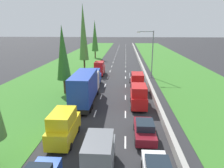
% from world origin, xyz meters
% --- Properties ---
extents(ground_plane, '(300.00, 300.00, 0.00)m').
position_xyz_m(ground_plane, '(0.00, 60.00, 0.00)').
color(ground_plane, '#28282B').
rests_on(ground_plane, ground).
extents(grass_verge_left, '(14.00, 140.00, 0.04)m').
position_xyz_m(grass_verge_left, '(-12.65, 60.00, 0.02)').
color(grass_verge_left, '#387528').
rests_on(grass_verge_left, ground).
extents(grass_verge_right, '(14.00, 140.00, 0.04)m').
position_xyz_m(grass_verge_right, '(14.35, 60.00, 0.02)').
color(grass_verge_right, '#387528').
rests_on(grass_verge_right, ground).
extents(median_barrier, '(0.44, 120.00, 0.85)m').
position_xyz_m(median_barrier, '(5.70, 60.00, 0.42)').
color(median_barrier, '#9E9B93').
rests_on(median_barrier, ground).
extents(lane_markings, '(3.64, 116.00, 0.01)m').
position_xyz_m(lane_markings, '(0.00, 60.00, 0.01)').
color(lane_markings, white).
rests_on(lane_markings, ground).
extents(maroon_sedan_right_lane, '(1.82, 4.50, 1.64)m').
position_xyz_m(maroon_sedan_right_lane, '(3.44, 15.85, 0.81)').
color(maroon_sedan_right_lane, maroon).
rests_on(maroon_sedan_right_lane, ground).
extents(red_van_right_lane, '(1.96, 4.90, 2.82)m').
position_xyz_m(red_van_right_lane, '(3.35, 23.52, 1.40)').
color(red_van_right_lane, red).
rests_on(red_van_right_lane, ground).
extents(yellow_van_left_lane, '(1.96, 4.90, 2.82)m').
position_xyz_m(yellow_van_left_lane, '(-3.61, 14.91, 1.40)').
color(yellow_van_left_lane, yellow).
rests_on(yellow_van_left_lane, ground).
extents(red_van_right_lane_fourth, '(1.96, 4.90, 2.82)m').
position_xyz_m(red_van_right_lane_fourth, '(3.54, 30.38, 1.40)').
color(red_van_right_lane_fourth, red).
rests_on(red_van_right_lane_fourth, ground).
extents(grey_van_centre_lane, '(1.96, 4.90, 2.82)m').
position_xyz_m(grey_van_centre_lane, '(0.01, 10.68, 1.40)').
color(grey_van_centre_lane, slate).
rests_on(grey_van_centre_lane, ground).
extents(blue_box_truck_left_lane, '(2.46, 9.40, 4.18)m').
position_xyz_m(blue_box_truck_left_lane, '(-3.45, 24.32, 2.18)').
color(blue_box_truck_left_lane, black).
rests_on(blue_box_truck_left_lane, ground).
extents(blue_van_left_lane, '(1.96, 4.90, 2.82)m').
position_xyz_m(blue_van_left_lane, '(-3.60, 32.85, 1.40)').
color(blue_van_left_lane, '#1E47B7').
rests_on(blue_van_left_lane, ground).
extents(silver_hatchback_right_lane, '(1.74, 3.90, 1.72)m').
position_xyz_m(silver_hatchback_right_lane, '(3.34, 36.16, 0.84)').
color(silver_hatchback_right_lane, silver).
rests_on(silver_hatchback_right_lane, ground).
extents(red_van_left_lane, '(1.96, 4.90, 2.82)m').
position_xyz_m(red_van_left_lane, '(-3.69, 41.03, 1.40)').
color(red_van_left_lane, red).
rests_on(red_van_left_lane, ground).
extents(poplar_tree_second, '(2.05, 2.05, 10.05)m').
position_xyz_m(poplar_tree_second, '(-7.32, 28.30, 6.07)').
color(poplar_tree_second, '#4C3823').
rests_on(poplar_tree_second, ground).
extents(poplar_tree_third, '(2.17, 2.17, 14.87)m').
position_xyz_m(poplar_tree_third, '(-8.05, 47.39, 8.49)').
color(poplar_tree_third, '#4C3823').
rests_on(poplar_tree_third, ground).
extents(poplar_tree_fourth, '(2.10, 2.10, 11.82)m').
position_xyz_m(poplar_tree_fourth, '(-8.07, 65.78, 6.96)').
color(poplar_tree_fourth, '#4C3823').
rests_on(poplar_tree_fourth, ground).
extents(street_light_mast, '(3.20, 0.28, 9.00)m').
position_xyz_m(street_light_mast, '(6.50, 39.45, 5.23)').
color(street_light_mast, gray).
rests_on(street_light_mast, ground).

